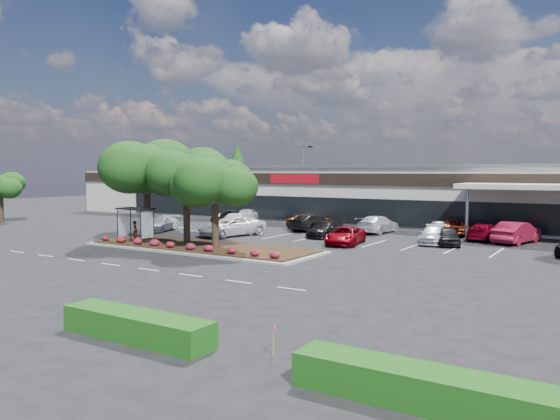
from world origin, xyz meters
The scene contains 33 objects.
ground centered at (0.00, 0.00, 0.00)m, with size 160.00×160.00×0.00m, color black.
retail_store centered at (0.06, 33.91, 3.15)m, with size 80.40×25.20×6.25m.
landscape_island centered at (-2.00, 4.00, 0.12)m, with size 18.00×6.00×0.26m.
lane_markings centered at (-0.14, 10.42, 0.01)m, with size 33.12×20.06×0.01m.
shrub_row centered at (-2.00, 1.90, 0.51)m, with size 17.00×0.80×0.50m, color maroon, non-canonical shape.
bus_shelter centered at (-7.50, 2.95, 2.31)m, with size 2.75×1.55×2.59m.
island_tree_west centered at (-8.00, 4.50, 4.21)m, with size 7.20×7.20×7.89m, color #1B3810, non-canonical shape.
island_tree_mid centered at (-4.50, 5.20, 3.92)m, with size 6.60×6.60×7.32m, color #1B3810, non-canonical shape.
island_tree_east centered at (-0.50, 3.70, 3.51)m, with size 5.80×5.80×6.50m, color #1B3810, non-canonical shape.
hedge_south_east centered at (10.00, -13.50, 0.45)m, with size 6.00×1.30×0.90m, color #1F5114.
hedge_south_mid centered at (20.00, -13.50, 0.45)m, with size 7.00×1.30×0.90m, color #1F5114.
tree_west_far centered at (-34.00, 8.00, 2.80)m, with size 4.80×4.80×5.61m, color #1B3810, non-canonical shape.
conifer_north_west centered at (-30.00, 46.00, 5.00)m, with size 4.40×4.40×10.00m, color #1B3810.
person_waiting centered at (-7.92, 3.14, 1.04)m, with size 0.57×0.37×1.56m, color #594C47.
light_pole centered at (-7.19, 27.97, 3.76)m, with size 1.43×0.65×8.57m.
survey_stake centered at (14.85, -12.46, 0.65)m, with size 0.08×0.14×1.01m.
car_0 centered at (-12.96, 11.04, 0.68)m, with size 1.90×4.67×1.36m, color silver.
car_1 centered at (-7.57, 15.56, 0.77)m, with size 1.62×4.64×1.53m, color silver.
car_2 centered at (-5.27, 11.79, 0.84)m, with size 2.78×6.03×1.67m, color white.
car_3 centered at (-5.09, 11.06, 0.70)m, with size 2.32×5.03×1.40m, color white.
car_4 centered at (2.33, 15.10, 0.67)m, with size 1.87×4.60×1.33m, color black.
car_5 centered at (5.78, 11.72, 0.68)m, with size 2.27×4.93×1.37m, color maroon.
car_6 centered at (11.36, 15.85, 0.68)m, with size 1.90×4.67×1.36m, color silver.
car_7 centered at (12.60, 15.55, 0.69)m, with size 1.62×4.03×1.37m, color black.
car_9 centered at (-10.60, 18.88, 0.81)m, with size 2.70×5.86×1.63m, color black.
car_10 centered at (-11.01, 22.36, 0.80)m, with size 1.89×4.69×1.60m, color silver.
car_11 centered at (-1.07, 18.98, 0.78)m, with size 2.19×5.38×1.56m, color black.
car_12 centered at (-2.35, 20.83, 0.72)m, with size 2.40×5.21×1.45m, color #642E0F.
car_13 centered at (4.90, 20.46, 0.78)m, with size 2.19×5.40×1.57m, color silver.
car_14 centered at (11.04, 22.44, 0.71)m, with size 2.36×5.13×1.42m, color maroon.
car_15 centered at (10.33, 21.41, 0.73)m, with size 1.71×4.26×1.45m, color slate.
car_16 centered at (14.32, 20.06, 0.70)m, with size 1.95×4.80×1.39m, color maroon.
car_17 centered at (16.83, 19.39, 0.86)m, with size 1.82×5.22×1.72m, color maroon.
Camera 1 is at (23.72, -26.19, 5.69)m, focal length 35.00 mm.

